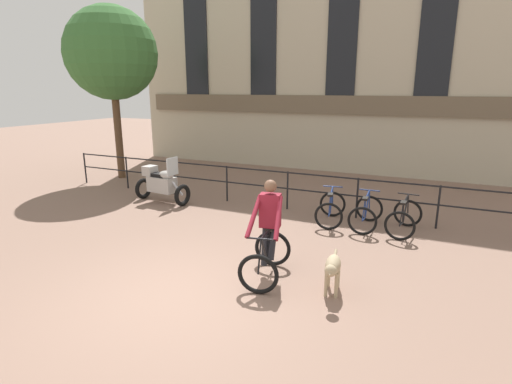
% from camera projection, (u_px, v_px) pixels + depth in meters
% --- Properties ---
extents(ground_plane, '(60.00, 60.00, 0.00)m').
position_uv_depth(ground_plane, '(173.00, 295.00, 6.40)').
color(ground_plane, '#846656').
extents(canal_railing, '(15.05, 0.05, 1.05)m').
position_uv_depth(canal_railing, '(288.00, 184.00, 10.79)').
color(canal_railing, black).
rests_on(canal_railing, ground_plane).
extents(building_facade, '(18.00, 0.72, 9.33)m').
position_uv_depth(building_facade, '(344.00, 49.00, 14.88)').
color(building_facade, '#BCB299').
rests_on(building_facade, ground_plane).
extents(cyclist_with_bike, '(0.88, 1.27, 1.70)m').
position_uv_depth(cyclist_with_bike, '(268.00, 235.00, 6.90)').
color(cyclist_with_bike, black).
rests_on(cyclist_with_bike, ground_plane).
extents(dog, '(0.32, 0.96, 0.65)m').
position_uv_depth(dog, '(333.00, 267.00, 6.34)').
color(dog, tan).
rests_on(dog, ground_plane).
extents(parked_motorcycle, '(1.69, 0.78, 1.35)m').
position_uv_depth(parked_motorcycle, '(161.00, 183.00, 11.49)').
color(parked_motorcycle, black).
rests_on(parked_motorcycle, ground_plane).
extents(parked_bicycle_near_lamp, '(0.83, 1.20, 0.86)m').
position_uv_depth(parked_bicycle_near_lamp, '(331.00, 209.00, 9.74)').
color(parked_bicycle_near_lamp, black).
rests_on(parked_bicycle_near_lamp, ground_plane).
extents(parked_bicycle_mid_left, '(0.68, 1.12, 0.86)m').
position_uv_depth(parked_bicycle_mid_left, '(366.00, 213.00, 9.40)').
color(parked_bicycle_mid_left, black).
rests_on(parked_bicycle_mid_left, ground_plane).
extents(parked_bicycle_mid_right, '(0.75, 1.16, 0.86)m').
position_uv_depth(parked_bicycle_mid_right, '(404.00, 218.00, 9.05)').
color(parked_bicycle_mid_right, black).
rests_on(parked_bicycle_mid_right, ground_plane).
extents(tree_canalside_left, '(3.17, 3.17, 5.97)m').
position_uv_depth(tree_canalside_left, '(111.00, 54.00, 13.75)').
color(tree_canalside_left, brown).
rests_on(tree_canalside_left, ground_plane).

